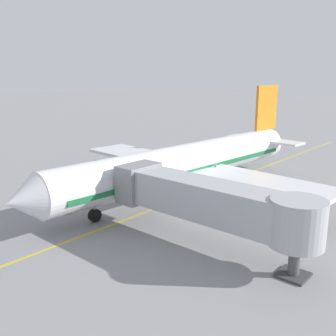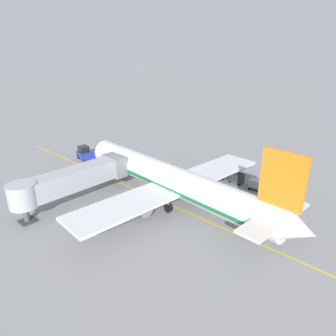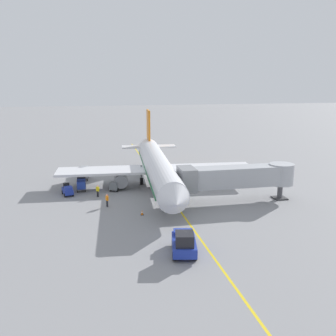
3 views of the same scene
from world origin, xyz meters
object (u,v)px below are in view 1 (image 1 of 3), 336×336
baggage_tug_lead (94,169)px  ground_crew_wing_walker (106,175)px  jet_bridge (209,201)px  baggage_tug_trailing (141,176)px  parked_airliner (187,163)px  baggage_cart_second_in_train (133,162)px  baggage_cart_third_in_train (153,158)px  baggage_cart_tail_end (167,155)px  baggage_cart_front (116,166)px  ground_crew_loader (78,186)px  safety_cone_nose_left (68,211)px

baggage_tug_lead → ground_crew_wing_walker: bearing=158.5°
jet_bridge → baggage_tug_trailing: (15.46, -8.77, -2.74)m
parked_airliner → baggage_cart_second_in_train: 11.98m
baggage_cart_third_in_train → jet_bridge: bearing=141.8°
baggage_tug_lead → baggage_cart_third_in_train: 8.60m
baggage_cart_third_in_train → baggage_cart_tail_end: bearing=-93.6°
parked_airliner → baggage_cart_third_in_train: size_ratio=12.87×
baggage_cart_front → ground_crew_loader: 8.80m
baggage_cart_third_in_train → baggage_cart_front: bearing=87.3°
parked_airliner → baggage_tug_trailing: 6.81m
baggage_tug_lead → baggage_cart_tail_end: baggage_tug_lead is taller
baggage_tug_trailing → baggage_cart_front: baggage_tug_trailing is taller
parked_airliner → baggage_tug_lead: parked_airliner is taller
baggage_cart_third_in_train → ground_crew_wing_walker: ground_crew_wing_walker is taller
baggage_cart_second_in_train → ground_crew_loader: (-3.34, 11.04, 0.00)m
baggage_cart_front → baggage_cart_third_in_train: same height
jet_bridge → baggage_tug_lead: size_ratio=5.87×
baggage_tug_lead → ground_crew_wing_walker: 4.46m
baggage_tug_trailing → baggage_cart_third_in_train: size_ratio=0.96×
parked_airliner → ground_crew_wing_walker: 9.89m
baggage_tug_trailing → baggage_cart_front: (5.00, -0.72, 0.24)m
jet_bridge → baggage_cart_third_in_train: jet_bridge is taller
jet_bridge → baggage_cart_front: jet_bridge is taller
baggage_cart_front → baggage_cart_tail_end: (-0.47, -9.07, 0.00)m
parked_airliner → ground_crew_loader: parked_airliner is taller
parked_airliner → baggage_tug_lead: bearing=7.1°
jet_bridge → baggage_tug_lead: jet_bridge is taller
baggage_tug_trailing → ground_crew_loader: bearing=77.4°
parked_airliner → baggage_cart_tail_end: (10.86, -9.36, -2.24)m
baggage_cart_second_in_train → baggage_cart_third_in_train: same height
jet_bridge → ground_crew_wing_walker: bearing=-18.0°
jet_bridge → baggage_cart_third_in_train: 25.78m
baggage_tug_trailing → baggage_cart_third_in_train: (4.70, -7.10, 0.24)m
parked_airliner → jet_bridge: size_ratio=2.34×
baggage_tug_lead → baggage_cart_third_in_train: size_ratio=0.94×
baggage_tug_lead → baggage_cart_second_in_train: size_ratio=0.94×
baggage_cart_second_in_train → baggage_cart_tail_end: bearing=-94.3°
ground_crew_loader → baggage_tug_lead: bearing=-49.9°
jet_bridge → baggage_cart_second_in_train: size_ratio=5.50×
baggage_cart_second_in_train → ground_crew_wing_walker: (-2.27, 6.48, 0.00)m
jet_bridge → safety_cone_nose_left: jet_bridge is taller
baggage_tug_trailing → baggage_cart_tail_end: baggage_tug_trailing is taller
baggage_cart_third_in_train → parked_airliner: bearing=148.8°
baggage_cart_tail_end → ground_crew_wing_walker: 12.77m
ground_crew_wing_walker → ground_crew_loader: bearing=103.2°
baggage_cart_second_in_train → ground_crew_loader: ground_crew_loader is taller
baggage_cart_third_in_train → ground_crew_loader: size_ratio=1.72×
baggage_tug_trailing → ground_crew_loader: ground_crew_loader is taller
baggage_cart_front → baggage_tug_lead: bearing=46.1°
baggage_tug_lead → baggage_cart_third_in_train: (-2.17, -8.32, 0.24)m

